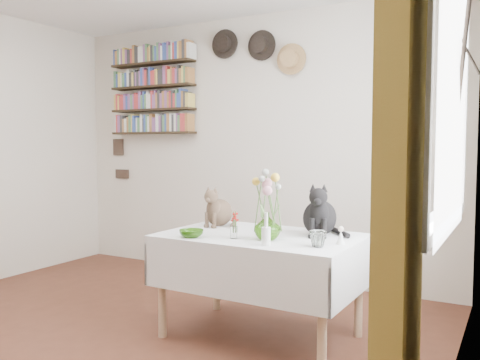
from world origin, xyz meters
The scene contains 16 objects.
room centered at (0.00, 0.00, 1.25)m, with size 4.08×4.58×2.58m.
window centered at (1.97, 0.80, 1.40)m, with size 0.12×1.52×1.32m.
curtain centered at (1.90, -0.12, 1.15)m, with size 0.12×0.38×2.10m, color brown.
dining_table centered at (0.82, 0.87, 0.52)m, with size 1.30×0.85×0.69m.
tabby_cat centered at (0.38, 1.06, 0.84)m, with size 0.20×0.25×0.30m, color brown, non-canonical shape.
black_cat centered at (1.16, 1.06, 0.86)m, with size 0.23×0.30×0.35m, color black, non-canonical shape.
flower_vase centered at (0.93, 0.73, 0.77)m, with size 0.16×0.16×0.17m, color #6FB531.
green_bowl centered at (0.47, 0.57, 0.71)m, with size 0.16×0.16×0.05m, color #6FB531.
drinking_glass centered at (1.29, 0.67, 0.73)m, with size 0.10×0.10×0.10m, color white.
candlestick centered at (1.00, 0.57, 0.75)m, with size 0.05×0.05×0.19m.
berry_jar centered at (0.73, 0.67, 0.77)m, with size 0.05×0.05×0.19m.
porcelain_figurine centered at (1.38, 0.81, 0.73)m, with size 0.06×0.06×0.11m.
flower_bouquet centered at (0.94, 0.74, 1.03)m, with size 0.17×0.13×0.39m.
bookshelf_unit centered at (-1.10, 2.16, 1.84)m, with size 1.00×0.16×0.91m.
wall_hats centered at (0.12, 2.19, 2.17)m, with size 0.98×0.09×0.48m.
wall_art_plaques centered at (-1.63, 2.23, 1.12)m, with size 0.21×0.02×0.44m.
Camera 1 is at (2.30, -2.08, 1.28)m, focal length 38.00 mm.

